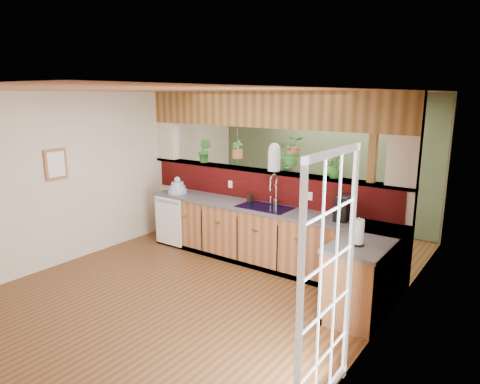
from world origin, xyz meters
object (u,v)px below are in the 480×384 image
Objects in this scene: faucet at (274,189)px; coffee_maker at (343,209)px; soap_dispenser at (251,196)px; paper_towel at (358,233)px; glass_jar at (274,157)px; shelving_console at (306,199)px; dish_stack at (178,188)px.

faucet is 1.16m from coffee_maker.
paper_towel is at bearing -24.53° from soap_dispenser.
soap_dispenser is 0.72m from glass_jar.
paper_towel is (2.10, -0.96, 0.06)m from soap_dispenser.
glass_jar reaches higher than faucet.
shelving_console is at bearing 103.65° from faucet.
paper_towel is 0.73× the size of glass_jar.
faucet is at bearing -57.20° from glass_jar.
dish_stack is at bearing -121.39° from shelving_console.
coffee_maker is at bearing -6.12° from faucet.
shelving_console is at bearing 61.93° from dish_stack.
faucet is 2.28m from shelving_console.
dish_stack is at bearing -169.53° from soap_dispenser.
coffee_maker is at bearing 122.19° from paper_towel.
coffee_maker reaches higher than shelving_console.
faucet reaches higher than coffee_maker.
soap_dispenser is at bearing -144.13° from glass_jar.
glass_jar is (-0.14, 0.22, 0.44)m from faucet.
soap_dispenser is 2.17m from shelving_console.
glass_jar is 2.23m from shelving_console.
faucet is 1.50× the size of coffee_maker.
coffee_maker is 2.85m from shelving_console.
faucet is 1.92m from paper_towel.
paper_towel is (1.66, -0.95, -0.12)m from faucet.
glass_jar reaches higher than paper_towel.
soap_dispenser is 0.56× the size of paper_towel.
dish_stack reaches higher than soap_dispenser.
coffee_maker is at bearing -56.87° from shelving_console.
coffee_maker is (2.92, 0.11, 0.06)m from dish_stack.
dish_stack is 1.85× the size of soap_dispenser.
soap_dispenser is 0.41× the size of glass_jar.
coffee_maker is (1.58, -0.13, 0.06)m from soap_dispenser.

